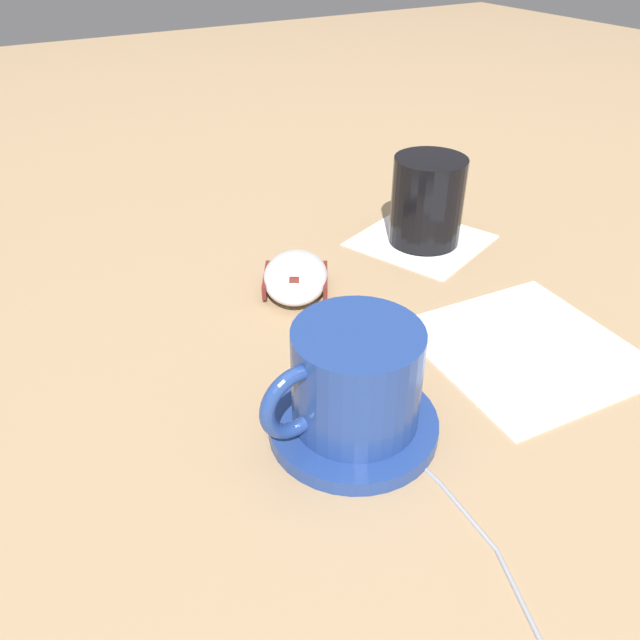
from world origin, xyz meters
The scene contains 8 objects.
ground_plane centered at (0.00, 0.00, 0.00)m, with size 3.00×3.00×0.00m, color #9E7F5B.
saucer centered at (0.13, -0.12, 0.01)m, with size 0.12×0.12×0.01m, color navy.
coffee_cup centered at (0.13, -0.12, 0.05)m, with size 0.09×0.12×0.07m.
computer_mouse centered at (-0.06, -0.06, 0.01)m, with size 0.11×0.10×0.03m.
mouse_cable centered at (0.17, -0.10, 0.00)m, with size 0.38×0.05×0.00m.
napkin_under_glass centered at (-0.08, 0.11, 0.00)m, with size 0.13×0.13×0.00m, color white.
drinking_glass centered at (-0.08, 0.11, 0.05)m, with size 0.08×0.08×0.09m, color black.
napkin_spare centered at (0.12, 0.06, 0.00)m, with size 0.17×0.17×0.00m, color white.
Camera 1 is at (0.40, -0.30, 0.32)m, focal length 35.00 mm.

